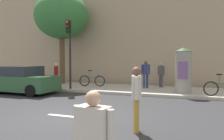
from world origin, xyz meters
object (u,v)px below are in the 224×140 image
(pedestrian_in_light_jacket, at_px, (146,72))
(bicycle_leaning, at_px, (92,80))
(pedestrian_in_red_top, at_px, (161,73))
(street_tree, at_px, (62,16))
(parked_car_dark, at_px, (21,80))
(pedestrian_tallest, at_px, (56,73))
(bicycle_upright, at_px, (222,88))
(traffic_light, at_px, (69,43))
(pedestrian_with_backpack, at_px, (93,139))
(pedestrian_near_pole, at_px, (136,94))
(poster_column, at_px, (183,70))

(pedestrian_in_light_jacket, distance_m, bicycle_leaning, 3.65)
(pedestrian_in_red_top, xyz_separation_m, bicycle_leaning, (-4.43, -1.08, -0.55))
(street_tree, relative_size, parked_car_dark, 1.61)
(pedestrian_tallest, distance_m, bicycle_upright, 9.80)
(traffic_light, bearing_deg, pedestrian_with_backpack, -56.60)
(pedestrian_with_backpack, distance_m, parked_car_dark, 11.08)
(pedestrian_with_backpack, xyz_separation_m, pedestrian_in_light_jacket, (-1.74, 11.17, 0.31))
(traffic_light, relative_size, pedestrian_in_light_jacket, 2.39)
(street_tree, bearing_deg, pedestrian_with_backpack, -54.86)
(street_tree, bearing_deg, pedestrian_in_red_top, 2.25)
(traffic_light, distance_m, pedestrian_near_pole, 8.51)
(parked_car_dark, bearing_deg, pedestrian_tallest, 69.16)
(bicycle_upright, bearing_deg, poster_column, 164.41)
(pedestrian_in_light_jacket, xyz_separation_m, bicycle_leaning, (-3.59, -0.31, -0.64))
(pedestrian_in_light_jacket, bearing_deg, pedestrian_tallest, -165.19)
(pedestrian_near_pole, bearing_deg, bicycle_leaning, 123.23)
(street_tree, xyz_separation_m, pedestrian_with_backpack, (8.20, -11.66, -4.29))
(poster_column, distance_m, pedestrian_with_backpack, 9.89)
(pedestrian_near_pole, xyz_separation_m, parked_car_dark, (-7.97, 4.36, -0.25))
(poster_column, height_order, parked_car_dark, poster_column)
(pedestrian_in_red_top, distance_m, parked_car_dark, 8.58)
(poster_column, height_order, street_tree, street_tree)
(pedestrian_near_pole, relative_size, pedestrian_in_light_jacket, 1.00)
(bicycle_leaning, height_order, bicycle_upright, same)
(pedestrian_in_red_top, bearing_deg, pedestrian_with_backpack, -85.70)
(bicycle_upright, bearing_deg, pedestrian_near_pole, -113.01)
(pedestrian_in_light_jacket, distance_m, pedestrian_in_red_top, 1.15)
(bicycle_leaning, xyz_separation_m, bicycle_upright, (7.75, -1.52, 0.00))
(pedestrian_near_pole, xyz_separation_m, bicycle_upright, (2.66, 6.25, -0.46))
(pedestrian_in_light_jacket, distance_m, parked_car_dark, 7.47)
(pedestrian_in_light_jacket, height_order, parked_car_dark, pedestrian_in_light_jacket)
(parked_car_dark, bearing_deg, street_tree, 89.99)
(pedestrian_in_light_jacket, height_order, bicycle_upright, pedestrian_in_light_jacket)
(pedestrian_with_backpack, height_order, parked_car_dark, parked_car_dark)
(poster_column, height_order, pedestrian_tallest, poster_column)
(poster_column, bearing_deg, pedestrian_near_pole, -96.75)
(pedestrian_in_red_top, bearing_deg, parked_car_dark, -148.41)
(pedestrian_with_backpack, relative_size, parked_car_dark, 0.36)
(pedestrian_near_pole, relative_size, pedestrian_with_backpack, 1.15)
(pedestrian_near_pole, distance_m, parked_car_dark, 9.09)
(pedestrian_near_pole, relative_size, bicycle_leaning, 0.98)
(pedestrian_near_pole, bearing_deg, bicycle_upright, 66.99)
(pedestrian_tallest, height_order, bicycle_leaning, pedestrian_tallest)
(street_tree, xyz_separation_m, bicycle_leaning, (2.88, -0.79, -4.62))
(parked_car_dark, bearing_deg, pedestrian_near_pole, -28.70)
(poster_column, xyz_separation_m, parked_car_dark, (-8.77, -2.41, -0.63))
(parked_car_dark, bearing_deg, pedestrian_in_red_top, 31.59)
(street_tree, distance_m, pedestrian_tallest, 4.62)
(street_tree, relative_size, pedestrian_near_pole, 3.92)
(pedestrian_near_pole, relative_size, parked_car_dark, 0.41)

